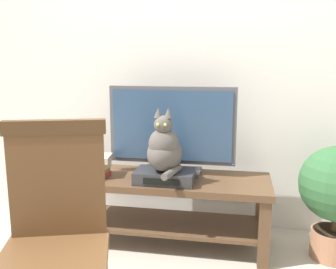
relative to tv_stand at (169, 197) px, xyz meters
name	(u,v)px	position (x,y,z in m)	size (l,w,h in m)	color
back_wall	(187,39)	(0.05, 0.45, 1.06)	(7.00, 0.12, 2.80)	silver
tv_stand	(169,197)	(0.00, 0.00, 0.00)	(1.34, 0.50, 0.47)	#513823
tv	(172,129)	(0.00, 0.10, 0.45)	(0.87, 0.20, 0.60)	#4C4C51
media_box	(165,176)	(-0.01, -0.10, 0.18)	(0.38, 0.24, 0.08)	#2D2D30
cat	(165,149)	(-0.01, -0.12, 0.36)	(0.23, 0.36, 0.41)	#514C47
wooden_chair	(55,229)	(-0.26, -1.11, 0.25)	(0.52, 0.52, 1.01)	brown
book_stack	(94,165)	(-0.51, -0.06, 0.21)	(0.24, 0.20, 0.14)	#B2332D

